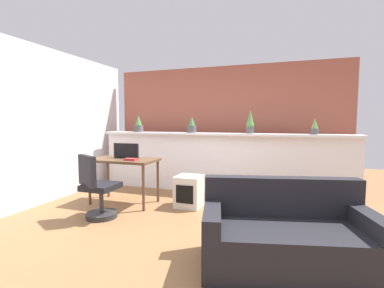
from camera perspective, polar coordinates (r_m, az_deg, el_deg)
ground_plane at (r=3.51m, az=-2.60°, el=-18.24°), size 12.00×12.00×0.00m
divider_wall at (r=5.20m, az=5.51°, el=-4.24°), size 4.79×0.16×1.11m
plant_shelf at (r=5.11m, az=5.46°, el=2.10°), size 4.79×0.30×0.04m
brick_wall_behind at (r=5.73m, az=6.97°, el=3.55°), size 4.79×0.10×2.50m
side_wall_left at (r=5.13m, az=-29.56°, el=3.37°), size 0.12×4.40×2.60m
potted_plant_0 at (r=5.71m, az=-11.17°, el=3.92°), size 0.19×0.19×0.34m
potted_plant_1 at (r=5.22m, az=-0.04°, el=3.81°), size 0.17×0.17×0.31m
potted_plant_2 at (r=5.00m, az=12.13°, el=4.35°), size 0.14×0.14×0.42m
potted_plant_3 at (r=4.96m, az=24.39°, el=3.30°), size 0.12×0.12×0.27m
desk at (r=4.66m, az=-14.13°, el=-4.07°), size 1.10×0.60×0.75m
tv_monitor at (r=4.70m, az=-13.69°, el=-1.39°), size 0.46×0.04×0.25m
office_chair at (r=4.09m, az=-19.31°, el=-9.38°), size 0.52×0.52×0.91m
side_cube_shelf at (r=4.42m, az=-0.68°, el=-9.92°), size 0.40×0.41×0.50m
book_on_desk at (r=4.41m, az=-12.75°, el=-3.18°), size 0.20×0.10×0.04m
couch at (r=2.85m, az=19.22°, el=-17.90°), size 1.69×1.10×0.80m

